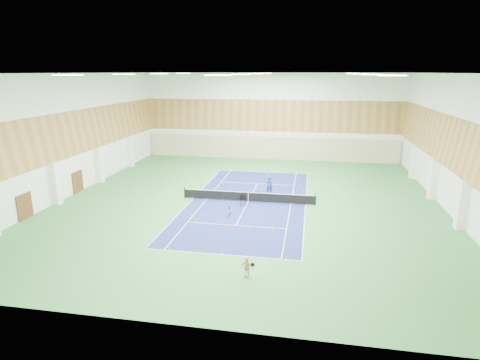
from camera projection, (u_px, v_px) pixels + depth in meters
name	position (u px, v px, depth m)	size (l,w,h in m)	color
ground	(248.00, 201.00, 38.76)	(40.00, 40.00, 0.00)	#327639
room_shell	(249.00, 140.00, 37.19)	(36.00, 40.00, 12.00)	white
wood_cladding	(249.00, 118.00, 36.67)	(36.00, 40.00, 8.00)	#A7773E
ceiling_light_grid	(249.00, 74.00, 35.65)	(21.40, 25.40, 0.06)	white
court_surface	(248.00, 201.00, 38.76)	(10.97, 23.77, 0.01)	navy
tennis_balls_scatter	(248.00, 201.00, 38.75)	(10.57, 22.77, 0.07)	#D3F029
tennis_net	(248.00, 196.00, 38.62)	(12.80, 0.10, 1.10)	black
back_curtain	(270.00, 148.00, 57.11)	(35.40, 0.16, 3.20)	#C6B793
door_left_a	(25.00, 206.00, 33.92)	(0.08, 1.80, 2.20)	#593319
door_left_b	(78.00, 182.00, 41.52)	(0.08, 1.80, 2.20)	#593319
coach	(269.00, 185.00, 40.92)	(0.66, 0.43, 1.81)	#213298
child_court	(230.00, 211.00, 34.56)	(0.51, 0.40, 1.06)	#96959D
child_apron	(247.00, 267.00, 24.32)	(0.74, 0.31, 1.27)	tan
ball_cart	(243.00, 201.00, 37.40)	(0.55, 0.55, 0.94)	black
cone_svc_a	(197.00, 220.00, 33.64)	(0.22, 0.22, 0.24)	#FF5C0D
cone_svc_b	(224.00, 225.00, 32.35)	(0.23, 0.23, 0.25)	orange
cone_svc_c	(253.00, 227.00, 32.11)	(0.23, 0.23, 0.25)	#E85F0C
cone_svc_d	(274.00, 229.00, 31.64)	(0.20, 0.20, 0.22)	orange
cone_base_a	(169.00, 248.00, 28.21)	(0.18, 0.18, 0.19)	orange
cone_base_b	(195.00, 251.00, 27.82)	(0.19, 0.19, 0.21)	orange
cone_base_c	(244.00, 252.00, 27.55)	(0.22, 0.22, 0.25)	#E04E0B
cone_base_d	(283.00, 258.00, 26.77)	(0.18, 0.18, 0.20)	#FF520D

